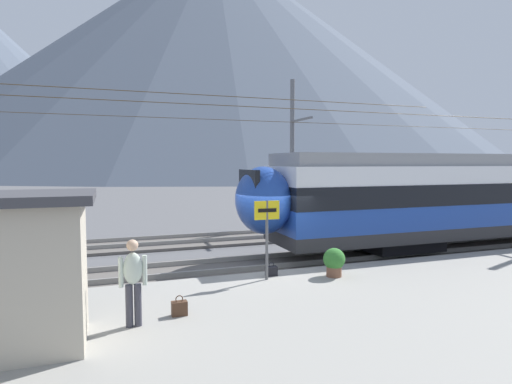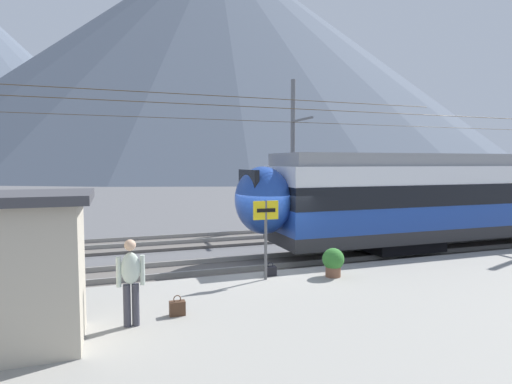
{
  "view_description": "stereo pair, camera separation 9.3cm",
  "coord_description": "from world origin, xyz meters",
  "px_view_note": "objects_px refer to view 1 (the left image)",
  "views": [
    {
      "loc": [
        -4.71,
        -11.99,
        3.53
      ],
      "look_at": [
        0.72,
        3.3,
        2.38
      ],
      "focal_mm": 29.25,
      "sensor_mm": 36.0,
      "label": 1
    },
    {
      "loc": [
        -4.62,
        -12.02,
        3.53
      ],
      "look_at": [
        0.72,
        3.3,
        2.38
      ],
      "focal_mm": 29.25,
      "sensor_mm": 36.0,
      "label": 2
    }
  ],
  "objects_px": {
    "catenary_mast_far_side": "(293,152)",
    "handbag_beside_passenger": "(179,308)",
    "platform_sign": "(267,222)",
    "handbag_near_sign": "(271,271)",
    "passenger_walking": "(133,278)",
    "potted_plant_platform_edge": "(334,260)"
  },
  "relations": [
    {
      "from": "catenary_mast_far_side",
      "to": "handbag_beside_passenger",
      "type": "height_order",
      "value": "catenary_mast_far_side"
    },
    {
      "from": "platform_sign",
      "to": "handbag_near_sign",
      "type": "bearing_deg",
      "value": 49.87
    },
    {
      "from": "handbag_beside_passenger",
      "to": "handbag_near_sign",
      "type": "distance_m",
      "value": 3.63
    },
    {
      "from": "platform_sign",
      "to": "handbag_beside_passenger",
      "type": "height_order",
      "value": "platform_sign"
    },
    {
      "from": "passenger_walking",
      "to": "potted_plant_platform_edge",
      "type": "xyz_separation_m",
      "value": [
        5.43,
        1.81,
        -0.5
      ]
    },
    {
      "from": "handbag_beside_passenger",
      "to": "passenger_walking",
      "type": "bearing_deg",
      "value": -163.32
    },
    {
      "from": "platform_sign",
      "to": "passenger_walking",
      "type": "xyz_separation_m",
      "value": [
        -3.57,
        -2.16,
        -0.62
      ]
    },
    {
      "from": "handbag_beside_passenger",
      "to": "potted_plant_platform_edge",
      "type": "bearing_deg",
      "value": 18.75
    },
    {
      "from": "platform_sign",
      "to": "potted_plant_platform_edge",
      "type": "bearing_deg",
      "value": -10.62
    },
    {
      "from": "handbag_beside_passenger",
      "to": "handbag_near_sign",
      "type": "xyz_separation_m",
      "value": [
        2.9,
        2.18,
        -0.02
      ]
    },
    {
      "from": "handbag_beside_passenger",
      "to": "potted_plant_platform_edge",
      "type": "distance_m",
      "value": 4.78
    },
    {
      "from": "platform_sign",
      "to": "passenger_walking",
      "type": "distance_m",
      "value": 4.22
    },
    {
      "from": "platform_sign",
      "to": "handbag_near_sign",
      "type": "height_order",
      "value": "platform_sign"
    },
    {
      "from": "handbag_beside_passenger",
      "to": "catenary_mast_far_side",
      "type": "bearing_deg",
      "value": 55.82
    },
    {
      "from": "platform_sign",
      "to": "potted_plant_platform_edge",
      "type": "xyz_separation_m",
      "value": [
        1.86,
        -0.35,
        -1.12
      ]
    },
    {
      "from": "platform_sign",
      "to": "catenary_mast_far_side",
      "type": "bearing_deg",
      "value": 61.75
    },
    {
      "from": "handbag_beside_passenger",
      "to": "handbag_near_sign",
      "type": "relative_size",
      "value": 1.09
    },
    {
      "from": "handbag_near_sign",
      "to": "potted_plant_platform_edge",
      "type": "relative_size",
      "value": 0.49
    },
    {
      "from": "platform_sign",
      "to": "potted_plant_platform_edge",
      "type": "distance_m",
      "value": 2.2
    },
    {
      "from": "platform_sign",
      "to": "potted_plant_platform_edge",
      "type": "height_order",
      "value": "platform_sign"
    },
    {
      "from": "platform_sign",
      "to": "passenger_walking",
      "type": "relative_size",
      "value": 1.26
    },
    {
      "from": "catenary_mast_far_side",
      "to": "passenger_walking",
      "type": "relative_size",
      "value": 24.3
    }
  ]
}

